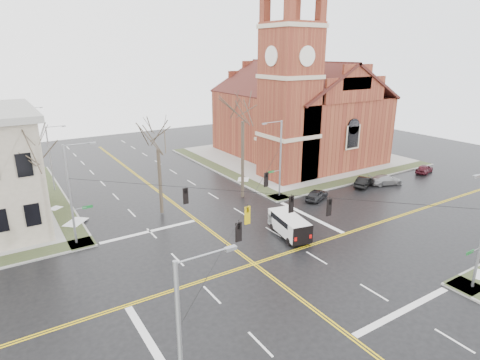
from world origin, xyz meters
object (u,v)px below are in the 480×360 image
streetlight_north_a (51,156)px  tree_nw_far (38,158)px  signal_pole_nw (72,192)px  parked_car_a (317,195)px  cargo_van (288,224)px  signal_pole_sw (184,352)px  parked_car_c (386,180)px  parked_car_d (424,169)px  parked_car_b (364,182)px  tree_nw_near (158,145)px  streetlight_north_b (32,130)px  church (296,106)px  tree_ne (243,116)px  signal_pole_ne (279,157)px

streetlight_north_a → tree_nw_far: 15.22m
signal_pole_nw → parked_car_a: size_ratio=2.40×
cargo_van → tree_nw_far: 22.84m
signal_pole_sw → streetlight_north_a: bearing=89.0°
parked_car_c → tree_nw_far: size_ratio=0.41×
parked_car_c → parked_car_d: bearing=-69.4°
parked_car_b → tree_nw_near: size_ratio=0.38×
tree_nw_far → streetlight_north_a: bearing=79.6°
streetlight_north_a → streetlight_north_b: 20.00m
parked_car_b → tree_nw_near: tree_nw_near is taller
church → tree_nw_near: 29.14m
tree_ne → signal_pole_sw: bearing=-127.1°
streetlight_north_a → signal_pole_ne: bearing=-36.9°
streetlight_north_a → cargo_van: size_ratio=1.47×
streetlight_north_b → parked_car_a: size_ratio=2.13×
church → parked_car_c: (1.24, -17.06, -7.79)m
parked_car_b → tree_nw_far: size_ratio=0.37×
cargo_van → parked_car_c: size_ratio=1.23×
parked_car_c → tree_nw_near: size_ratio=0.43×
signal_pole_sw → cargo_van: size_ratio=1.65×
streetlight_north_a → parked_car_a: size_ratio=2.13×
parked_car_d → parked_car_b: bearing=72.5°
cargo_van → parked_car_b: size_ratio=1.37×
tree_nw_far → parked_car_a: bearing=-10.3°
parked_car_c → tree_ne: size_ratio=0.33×
tree_nw_near → streetlight_north_a: bearing=120.9°
signal_pole_ne → parked_car_d: size_ratio=2.45×
signal_pole_sw → parked_car_c: signal_pole_sw is taller
signal_pole_nw → tree_nw_far: bearing=136.5°
parked_car_b → signal_pole_nw: bearing=62.0°
streetlight_north_a → cargo_van: (16.40, -25.22, -3.30)m
parked_car_c → streetlight_north_b: bearing=60.0°
signal_pole_sw → streetlight_north_a: (0.67, 39.50, -0.48)m
signal_pole_ne → parked_car_b: bearing=-13.6°
tree_nw_far → church: bearing=16.6°
signal_pole_nw → parked_car_b: 34.69m
parked_car_b → tree_nw_near: bearing=54.7°
streetlight_north_a → streetlight_north_b: (0.00, 20.00, 0.00)m
signal_pole_ne → parked_car_a: (3.22, -3.17, -4.31)m
parked_car_c → signal_pole_nw: bearing=101.9°
signal_pole_ne → tree_nw_near: tree_nw_near is taller
church → streetlight_north_b: church is taller
cargo_van → parked_car_a: size_ratio=1.45×
parked_car_d → parked_car_a: bearing=74.5°
church → streetlight_north_b: size_ratio=3.44×
signal_pole_ne → streetlight_north_b: 42.61m
church → tree_nw_far: church is taller
tree_nw_near → tree_ne: size_ratio=0.77×
signal_pole_sw → parked_car_a: signal_pole_sw is taller
signal_pole_sw → tree_ne: size_ratio=0.67×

